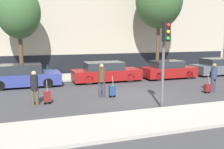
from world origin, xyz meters
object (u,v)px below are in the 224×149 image
object	(u,v)px
parked_car_2	(168,70)
pedestrian_right	(214,76)
parked_car_1	(106,72)
parked_bicycle	(50,72)
trolley_right	(207,88)
trolley_left	(47,97)
parked_car_0	(24,76)
parked_car_3	(219,67)
bare_tree_down_street	(159,0)
pedestrian_center	(102,78)
bare_tree_near_crossing	(19,13)
traffic_light	(165,48)
trolley_center	(112,91)
pedestrian_left	(34,86)

from	to	relation	value
parked_car_2	pedestrian_right	xyz separation A→B (m)	(0.02, -4.85, 0.30)
parked_car_1	parked_bicycle	xyz separation A→B (m)	(-3.62, 2.36, -0.16)
trolley_right	parked_bicycle	distance (m)	10.97
trolley_left	pedestrian_right	distance (m)	9.16
trolley_left	parked_car_0	bearing A→B (deg)	103.41
parked_car_3	bare_tree_down_street	size ratio (longest dim) A/B	0.55
trolley_left	pedestrian_center	size ratio (longest dim) A/B	0.66
pedestrian_center	bare_tree_near_crossing	bearing A→B (deg)	-37.75
traffic_light	bare_tree_near_crossing	bearing A→B (deg)	122.82
trolley_center	bare_tree_down_street	world-z (taller)	bare_tree_down_street
pedestrian_left	bare_tree_near_crossing	size ratio (longest dim) A/B	0.25
pedestrian_right	parked_car_3	bearing A→B (deg)	29.61
pedestrian_center	bare_tree_down_street	distance (m)	10.41
trolley_right	traffic_light	world-z (taller)	traffic_light
pedestrian_center	bare_tree_near_crossing	world-z (taller)	bare_tree_near_crossing
trolley_left	traffic_light	size ratio (longest dim) A/B	0.31
trolley_left	traffic_light	world-z (taller)	traffic_light
parked_car_0	trolley_left	size ratio (longest dim) A/B	3.83
parked_car_3	bare_tree_down_street	world-z (taller)	bare_tree_down_street
parked_car_1	trolley_right	world-z (taller)	parked_car_1
parked_car_0	traffic_light	bearing A→B (deg)	-49.91
parked_car_0	trolley_left	bearing A→B (deg)	-76.59
pedestrian_left	pedestrian_right	world-z (taller)	pedestrian_right
trolley_right	pedestrian_right	bearing A→B (deg)	16.73
parked_car_2	parked_car_3	size ratio (longest dim) A/B	0.87
trolley_center	parked_car_0	bearing A→B (deg)	135.20
trolley_left	pedestrian_left	bearing A→B (deg)	175.56
parked_car_3	pedestrian_right	bearing A→B (deg)	-133.73
parked_car_0	traffic_light	xyz separation A→B (m)	(5.89, -7.00, 2.00)
parked_car_1	bare_tree_down_street	distance (m)	7.69
pedestrian_center	parked_car_3	bearing A→B (deg)	-138.64
parked_car_0	pedestrian_left	size ratio (longest dim) A/B	2.77
bare_tree_down_street	bare_tree_near_crossing	bearing A→B (deg)	178.53
pedestrian_right	bare_tree_down_street	distance (m)	8.74
parked_car_0	bare_tree_down_street	bearing A→B (deg)	11.27
parked_car_2	bare_tree_down_street	distance (m)	5.85
parked_car_2	bare_tree_near_crossing	distance (m)	11.44
trolley_center	trolley_right	bearing A→B (deg)	-8.32
parked_bicycle	bare_tree_near_crossing	world-z (taller)	bare_tree_near_crossing
parked_car_2	bare_tree_near_crossing	bearing A→B (deg)	166.41
parked_car_2	bare_tree_down_street	bearing A→B (deg)	82.98
parked_car_2	trolley_left	distance (m)	10.18
parked_car_1	trolley_center	size ratio (longest dim) A/B	4.09
trolley_left	trolley_right	bearing A→B (deg)	-3.32
trolley_center	bare_tree_down_street	bearing A→B (deg)	46.71
parked_car_2	trolley_right	world-z (taller)	parked_car_2
parked_car_0	parked_car_1	world-z (taller)	parked_car_0
traffic_light	trolley_left	bearing A→B (deg)	153.89
pedestrian_center	trolley_right	size ratio (longest dim) A/B	1.66
pedestrian_left	bare_tree_down_street	distance (m)	13.04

